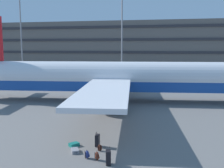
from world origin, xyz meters
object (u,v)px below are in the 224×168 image
object	(u,v)px
backpack_red	(97,156)
backpack_purple	(100,148)
suitcase_black	(75,151)
suitcase_orange	(108,157)
suitcase_teal	(74,145)
suitcase_small	(97,140)
backpack_scuffed	(87,155)
airliner	(118,78)

from	to	relation	value
backpack_red	backpack_purple	size ratio (longest dim) A/B	1.18
backpack_red	suitcase_black	bearing A→B (deg)	153.06
suitcase_orange	backpack_red	distance (m)	0.93
suitcase_teal	suitcase_small	xyz separation A→B (m)	(1.56, 0.28, 0.32)
suitcase_small	backpack_scuffed	size ratio (longest dim) A/B	1.79
suitcase_black	backpack_purple	bearing A→B (deg)	19.36
suitcase_orange	backpack_purple	bearing A→B (deg)	117.42
backpack_purple	backpack_red	bearing A→B (deg)	-82.21
suitcase_teal	backpack_scuffed	distance (m)	2.23
suitcase_teal	backpack_scuffed	bearing A→B (deg)	-49.77
suitcase_orange	backpack_red	xyz separation A→B (m)	(-0.78, 0.48, -0.19)
airliner	backpack_purple	distance (m)	16.32
airliner	backpack_purple	xyz separation A→B (m)	(1.73, -16.01, -2.67)
suitcase_teal	backpack_purple	bearing A→B (deg)	-13.20
suitcase_black	suitcase_teal	bearing A→B (deg)	112.61
backpack_scuffed	backpack_red	distance (m)	0.67
suitcase_black	suitcase_orange	bearing A→B (deg)	-28.45
suitcase_small	suitcase_black	xyz separation A→B (m)	(-1.16, -1.25, -0.33)
backpack_scuffed	suitcase_teal	bearing A→B (deg)	130.23
suitcase_black	backpack_scuffed	xyz separation A→B (m)	(1.04, -0.73, 0.13)
airliner	backpack_scuffed	bearing A→B (deg)	-85.81
suitcase_black	backpack_red	size ratio (longest dim) A/B	1.42
airliner	backpack_red	xyz separation A→B (m)	(1.92, -17.40, -2.63)
suitcase_small	backpack_red	xyz separation A→B (m)	(0.53, -2.11, -0.19)
suitcase_teal	backpack_scuffed	world-z (taller)	backpack_scuffed
suitcase_orange	suitcase_black	world-z (taller)	suitcase_orange
suitcase_orange	backpack_purple	world-z (taller)	suitcase_orange
suitcase_small	backpack_purple	distance (m)	0.83
suitcase_teal	airliner	bearing A→B (deg)	89.35
airliner	suitcase_black	bearing A→B (deg)	-89.21
suitcase_teal	suitcase_orange	bearing A→B (deg)	-38.82
suitcase_orange	suitcase_black	size ratio (longest dim) A/B	1.30
suitcase_orange	backpack_scuffed	xyz separation A→B (m)	(-1.43, 0.61, -0.20)
suitcase_orange	suitcase_teal	bearing A→B (deg)	141.18
backpack_scuffed	backpack_purple	distance (m)	1.34
suitcase_small	backpack_red	size ratio (longest dim) A/B	1.73
airliner	backpack_red	world-z (taller)	airliner
suitcase_teal	suitcase_orange	world-z (taller)	suitcase_orange
suitcase_orange	backpack_red	bearing A→B (deg)	148.40
backpack_red	suitcase_teal	bearing A→B (deg)	138.82
suitcase_teal	suitcase_orange	distance (m)	3.70
suitcase_small	airliner	bearing A→B (deg)	95.17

